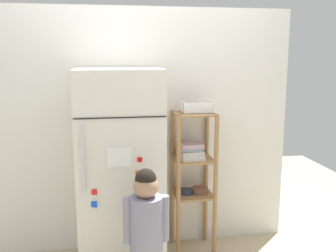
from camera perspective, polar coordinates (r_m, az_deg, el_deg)
kitchen_wall_back at (r=3.37m, az=-3.45°, el=-0.70°), size 2.60×0.03×2.11m
refrigerator at (r=3.10m, az=-7.13°, el=-6.53°), size 0.66×0.63×1.61m
child_standing at (r=2.68m, az=-3.26°, el=-14.19°), size 0.31×0.23×0.97m
pantry_shelf_unit at (r=3.32m, az=3.69°, el=-6.11°), size 0.35×0.33×1.23m
fruit_bin at (r=3.21m, az=4.26°, el=2.69°), size 0.25×0.18×0.09m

